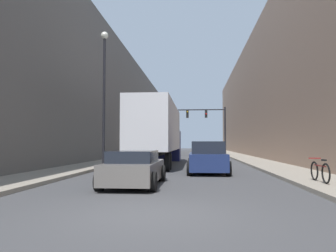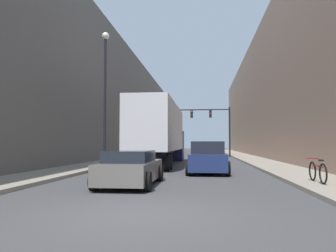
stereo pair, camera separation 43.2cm
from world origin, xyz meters
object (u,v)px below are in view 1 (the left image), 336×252
object	(u,v)px
semi_truck	(159,132)
suv_car	(208,158)
parked_bicycle	(320,171)
traffic_signal_gantry	(211,122)
street_lamp	(104,83)
sedan_car	(134,168)

from	to	relation	value
semi_truck	suv_car	bearing A→B (deg)	-61.86
parked_bicycle	traffic_signal_gantry	bearing A→B (deg)	95.81
street_lamp	parked_bicycle	distance (m)	12.90
suv_car	traffic_signal_gantry	xyz separation A→B (m)	(1.16, 21.59, 3.33)
sedan_car	street_lamp	xyz separation A→B (m)	(-3.22, 7.10, 4.56)
semi_truck	street_lamp	xyz separation A→B (m)	(-2.78, -4.60, 2.79)
street_lamp	sedan_car	bearing A→B (deg)	-65.60
semi_truck	suv_car	xyz separation A→B (m)	(3.32, -6.20, -1.62)
semi_truck	street_lamp	bearing A→B (deg)	-121.11
sedan_car	suv_car	distance (m)	6.21
semi_truck	sedan_car	world-z (taller)	semi_truck
traffic_signal_gantry	street_lamp	size ratio (longest dim) A/B	0.82
traffic_signal_gantry	street_lamp	bearing A→B (deg)	-109.95
suv_car	parked_bicycle	size ratio (longest dim) A/B	2.54
street_lamp	parked_bicycle	xyz separation A→B (m)	(9.97, -6.72, -4.66)
suv_car	traffic_signal_gantry	world-z (taller)	traffic_signal_gantry
street_lamp	parked_bicycle	world-z (taller)	street_lamp
traffic_signal_gantry	parked_bicycle	distance (m)	27.08
traffic_signal_gantry	parked_bicycle	size ratio (longest dim) A/B	3.72
semi_truck	sedan_car	xyz separation A→B (m)	(0.44, -11.71, -1.77)
parked_bicycle	street_lamp	bearing A→B (deg)	146.04
street_lamp	parked_bicycle	bearing A→B (deg)	-33.96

